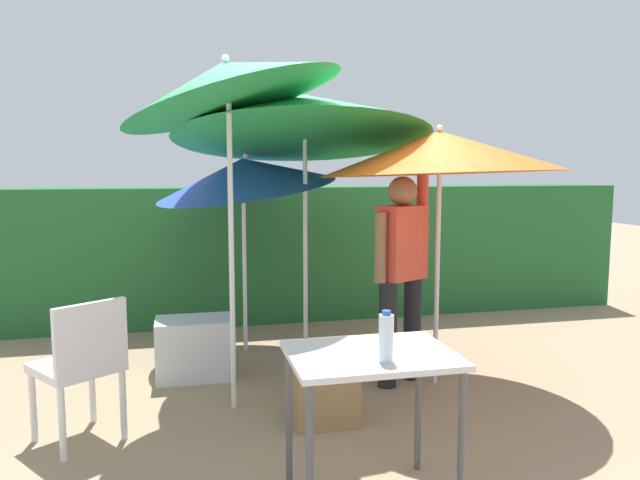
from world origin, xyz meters
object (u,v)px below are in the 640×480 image
Objects in this scene: person_vendor at (401,264)px; chair_plastic at (82,362)px; umbrella_orange at (227,83)px; cooler_box at (195,348)px; umbrella_navy at (244,174)px; bottle_water at (386,337)px; folding_table at (371,371)px; umbrella_rainbow at (301,117)px; umbrella_yellow at (440,153)px; crate_cardboard at (325,393)px.

chair_plastic is (-2.23, -0.56, -0.42)m from person_vendor.
umbrella_orange is at bearing 19.19° from chair_plastic.
cooler_box is at bearing 108.38° from umbrella_orange.
chair_plastic is at bearing -125.04° from umbrella_navy.
chair_plastic is at bearing 142.77° from bottle_water.
umbrella_navy is at bearing 51.50° from cooler_box.
folding_table is (0.57, -1.32, -1.53)m from umbrella_orange.
umbrella_orange is at bearing -71.62° from cooler_box.
folding_table is (-0.74, -1.56, -0.26)m from person_vendor.
umbrella_navy is 2.16× the size of chair_plastic.
umbrella_rainbow is 3.03× the size of folding_table.
umbrella_navy is 1.02× the size of person_vendor.
umbrella_yellow is 1.77m from umbrella_navy.
umbrella_rainbow is 2.56m from bottle_water.
umbrella_yellow is at bearing 11.11° from chair_plastic.
umbrella_navy is at bearing 54.96° from chair_plastic.
chair_plastic is (-0.91, -0.32, -1.70)m from umbrella_orange.
umbrella_rainbow is at bearing 139.60° from person_vendor.
umbrella_yellow is 4.90× the size of crate_cardboard.
umbrella_navy is at bearing 128.76° from umbrella_rainbow.
umbrella_yellow is at bearing 6.18° from umbrella_orange.
cooler_box is at bearing -174.51° from umbrella_rainbow.
umbrella_orange is at bearing 113.35° from folding_table.
cooler_box is (-0.48, -0.60, -1.37)m from umbrella_navy.
umbrella_navy is (0.24, 1.32, -0.60)m from umbrella_orange.
bottle_water reaches higher than folding_table.
chair_plastic reaches higher than crate_cardboard.
umbrella_yellow is at bearing -16.36° from person_vendor.
folding_table reaches higher than crate_cardboard.
person_vendor is at bearing 163.64° from umbrella_yellow.
cooler_box is 2.43m from bottle_water.
umbrella_yellow reaches higher than umbrella_navy.
umbrella_navy is at bearing 101.27° from crate_cardboard.
umbrella_rainbow is 0.94× the size of umbrella_orange.
crate_cardboard is at bearing 89.83° from folding_table.
crate_cardboard is (0.33, -1.67, -1.41)m from umbrella_navy.
cooler_box is at bearing 163.02° from umbrella_yellow.
bottle_water is (-0.98, -1.63, -0.89)m from umbrella_yellow.
bottle_water is at bearing -112.86° from person_vendor.
umbrella_navy is (-1.33, 1.15, -0.17)m from umbrella_yellow.
chair_plastic is 1.11× the size of folding_table.
umbrella_rainbow is 2.48m from chair_plastic.
umbrella_navy is 8.00× the size of bottle_water.
umbrella_yellow is at bearing 59.05° from bottle_water.
person_vendor reaches higher than chair_plastic.
umbrella_rainbow is at bearing -51.24° from umbrella_navy.
umbrella_yellow reaches higher than cooler_box.
umbrella_rainbow reaches higher than bottle_water.
crate_cardboard is at bearing -152.64° from umbrella_yellow.
bottle_water is at bearing -69.15° from cooler_box.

